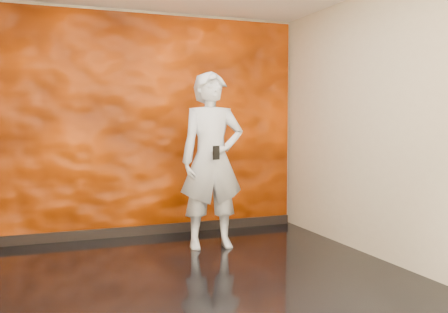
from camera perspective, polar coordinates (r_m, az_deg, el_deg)
room at (r=4.44m, az=-3.29°, el=3.61°), size 4.02×4.02×2.81m
feature_wall at (r=6.33m, az=-8.64°, el=3.54°), size 3.90×0.06×2.75m
baseboard at (r=6.44m, az=-8.44°, el=-8.29°), size 3.90×0.04×0.12m
man at (r=5.62m, az=-1.39°, el=-0.44°), size 0.76×0.54×1.99m
phone at (r=5.33m, az=-0.90°, el=0.44°), size 0.08×0.04×0.15m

